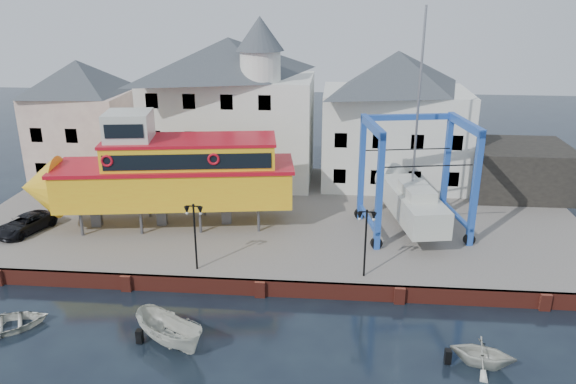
{
  "coord_description": "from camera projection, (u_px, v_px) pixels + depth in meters",
  "views": [
    {
      "loc": [
        4.16,
        -28.48,
        16.85
      ],
      "look_at": [
        1.0,
        7.0,
        4.0
      ],
      "focal_mm": 35.0,
      "sensor_mm": 36.0,
      "label": 1
    }
  ],
  "objects": [
    {
      "name": "building_pink",
      "position": [
        83.0,
        120.0,
        49.03
      ],
      "size": [
        8.0,
        7.0,
        10.3
      ],
      "color": "#BE9B90",
      "rests_on": "hardstanding"
    },
    {
      "name": "tour_boat",
      "position": [
        159.0,
        173.0,
        38.97
      ],
      "size": [
        19.25,
        7.17,
        8.19
      ],
      "rotation": [
        0.0,
        0.0,
        0.15
      ],
      "color": "#59595E",
      "rests_on": "hardstanding"
    },
    {
      "name": "building_white_right",
      "position": [
        394.0,
        118.0,
        47.56
      ],
      "size": [
        12.0,
        8.0,
        11.2
      ],
      "color": "silver",
      "rests_on": "hardstanding"
    },
    {
      "name": "lamp_post_right",
      "position": [
        366.0,
        226.0,
        31.96
      ],
      "size": [
        1.12,
        0.32,
        4.2
      ],
      "color": "black",
      "rests_on": "hardstanding"
    },
    {
      "name": "hardstanding",
      "position": [
        280.0,
        217.0,
        42.89
      ],
      "size": [
        44.0,
        22.0,
        1.0
      ],
      "primitive_type": "cube",
      "color": "#635D56",
      "rests_on": "ground"
    },
    {
      "name": "motorboat_c",
      "position": [
        481.0,
        365.0,
        26.74
      ],
      "size": [
        3.64,
        3.36,
        1.6
      ],
      "primitive_type": "imported",
      "rotation": [
        0.0,
        0.0,
        1.29
      ],
      "color": "beige",
      "rests_on": "ground"
    },
    {
      "name": "motorboat_a",
      "position": [
        171.0,
        344.0,
        28.3
      ],
      "size": [
        4.75,
        3.99,
        1.76
      ],
      "primitive_type": "imported",
      "rotation": [
        0.0,
        0.0,
        0.97
      ],
      "color": "beige",
      "rests_on": "ground"
    },
    {
      "name": "quay_wall",
      "position": [
        260.0,
        288.0,
        32.68
      ],
      "size": [
        44.0,
        0.47,
        1.0
      ],
      "color": "maroon",
      "rests_on": "ground"
    },
    {
      "name": "lamp_post_left",
      "position": [
        194.0,
        220.0,
        32.79
      ],
      "size": [
        1.12,
        0.32,
        4.2
      ],
      "color": "black",
      "rests_on": "hardstanding"
    },
    {
      "name": "travel_lift",
      "position": [
        410.0,
        193.0,
        39.16
      ],
      "size": [
        7.87,
        10.22,
        15.0
      ],
      "rotation": [
        0.0,
        0.0,
        0.18
      ],
      "color": "#224FAB",
      "rests_on": "hardstanding"
    },
    {
      "name": "building_white_main",
      "position": [
        231.0,
        108.0,
        47.9
      ],
      "size": [
        14.0,
        8.3,
        14.0
      ],
      "color": "silver",
      "rests_on": "hardstanding"
    },
    {
      "name": "van",
      "position": [
        25.0,
        224.0,
        38.8
      ],
      "size": [
        3.35,
        4.78,
        1.21
      ],
      "primitive_type": "imported",
      "rotation": [
        0.0,
        0.0,
        -0.34
      ],
      "color": "black",
      "rests_on": "hardstanding"
    },
    {
      "name": "shed_dark",
      "position": [
        517.0,
        169.0,
        46.07
      ],
      "size": [
        8.0,
        7.0,
        4.0
      ],
      "primitive_type": "cube",
      "color": "black",
      "rests_on": "hardstanding"
    },
    {
      "name": "ground",
      "position": [
        260.0,
        296.0,
        32.75
      ],
      "size": [
        140.0,
        140.0,
        0.0
      ],
      "primitive_type": "plane",
      "color": "black",
      "rests_on": "ground"
    },
    {
      "name": "motorboat_d",
      "position": [
        7.0,
        330.0,
        29.54
      ],
      "size": [
        5.11,
        4.67,
        0.87
      ],
      "primitive_type": "imported",
      "rotation": [
        0.0,
        0.0,
        2.09
      ],
      "color": "beige",
      "rests_on": "ground"
    }
  ]
}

